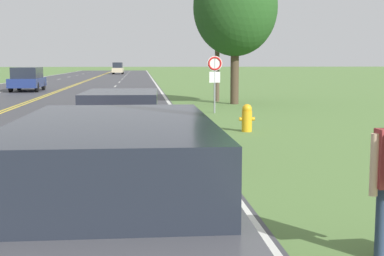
% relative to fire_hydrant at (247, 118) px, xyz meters
% --- Properties ---
extents(fire_hydrant, '(0.47, 0.31, 0.83)m').
position_rel_fire_hydrant_xyz_m(fire_hydrant, '(0.00, 0.00, 0.00)').
color(fire_hydrant, gold).
rests_on(fire_hydrant, ground).
extents(traffic_sign, '(0.60, 0.10, 2.31)m').
position_rel_fire_hydrant_xyz_m(traffic_sign, '(-0.16, 5.81, 1.31)').
color(traffic_sign, gray).
rests_on(traffic_sign, ground).
extents(utility_pole_midground, '(1.80, 0.24, 7.44)m').
position_rel_fire_hydrant_xyz_m(utility_pole_midground, '(0.82, 11.99, 3.45)').
color(utility_pole_midground, brown).
rests_on(utility_pole_midground, ground).
extents(tree_left_verge, '(4.08, 4.08, 7.03)m').
position_rel_fire_hydrant_xyz_m(tree_left_verge, '(1.45, 10.34, 4.24)').
color(tree_left_verge, '#473828').
rests_on(tree_left_verge, ground).
extents(car_dark_grey_suv_nearest, '(1.97, 4.57, 1.59)m').
position_rel_fire_hydrant_xyz_m(car_dark_grey_suv_nearest, '(-3.40, -10.92, 0.43)').
color(car_dark_grey_suv_nearest, black).
rests_on(car_dark_grey_suv_nearest, ground).
extents(car_maroon_sedan_approaching, '(1.97, 4.85, 1.44)m').
position_rel_fire_hydrant_xyz_m(car_maroon_sedan_approaching, '(-3.59, -3.95, 0.33)').
color(car_maroon_sedan_approaching, black).
rests_on(car_maroon_sedan_approaching, ground).
extents(car_dark_blue_van_mid_far, '(2.00, 4.46, 1.67)m').
position_rel_fire_hydrant_xyz_m(car_dark_blue_van_mid_far, '(-11.06, 22.95, 0.46)').
color(car_dark_blue_van_mid_far, black).
rests_on(car_dark_blue_van_mid_far, ground).
extents(car_champagne_van_receding, '(1.82, 4.61, 1.89)m').
position_rel_fire_hydrant_xyz_m(car_champagne_van_receding, '(-6.75, 72.76, 0.55)').
color(car_champagne_van_receding, black).
rests_on(car_champagne_van_receding, ground).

